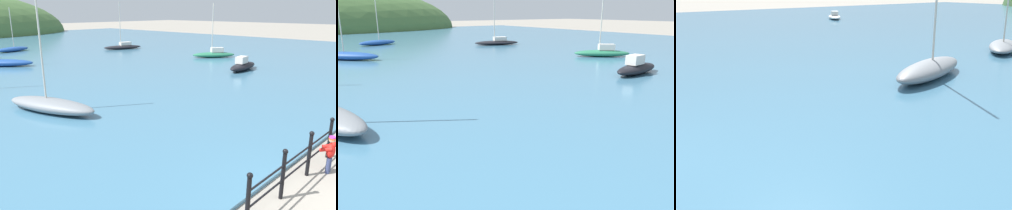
% 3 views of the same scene
% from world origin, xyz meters
% --- Properties ---
extents(boat_far_right, '(3.61, 1.85, 4.26)m').
position_xyz_m(boat_far_right, '(6.29, 32.82, 0.35)').
color(boat_far_right, '#1E4793').
rests_on(boat_far_right, water).
extents(boat_green_fishing, '(4.33, 2.65, 4.90)m').
position_xyz_m(boat_green_fishing, '(15.40, 26.72, 0.36)').
color(boat_green_fishing, black).
rests_on(boat_green_fishing, water).
extents(boat_blue_hull, '(3.57, 1.48, 0.97)m').
position_xyz_m(boat_blue_hull, '(12.96, 10.59, 0.41)').
color(boat_blue_hull, black).
rests_on(boat_blue_hull, water).
extents(boat_nearest_quay, '(3.83, 3.92, 5.32)m').
position_xyz_m(boat_nearest_quay, '(2.18, 24.22, 0.38)').
color(boat_nearest_quay, '#1E4793').
rests_on(boat_nearest_quay, water).
extents(boat_red_dinghy, '(3.60, 3.15, 4.56)m').
position_xyz_m(boat_red_dinghy, '(16.81, 15.80, 0.40)').
color(boat_red_dinghy, '#287551').
rests_on(boat_red_dinghy, water).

